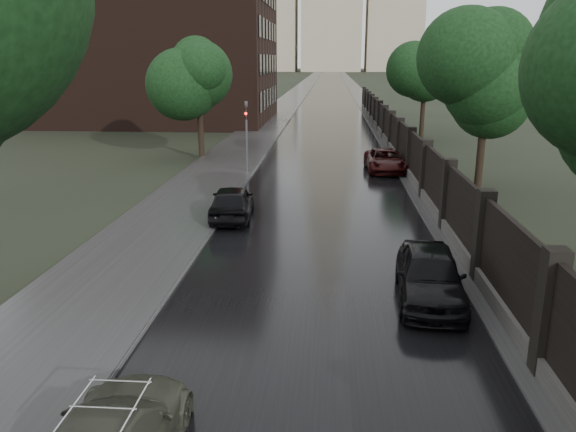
{
  "coord_description": "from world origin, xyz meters",
  "views": [
    {
      "loc": [
        0.23,
        -5.44,
        6.17
      ],
      "look_at": [
        -1.01,
        11.19,
        1.5
      ],
      "focal_mm": 35.0,
      "sensor_mm": 36.0,
      "label": 1
    }
  ],
  "objects_px": {
    "traffic_light": "(247,131)",
    "car_right_near": "(430,275)",
    "tree_right_c": "(425,76)",
    "car_right_far": "(385,161)",
    "hatchback_left": "(232,202)",
    "tree_left_far": "(198,75)",
    "tree_right_b": "(487,86)"
  },
  "relations": [
    {
      "from": "hatchback_left",
      "to": "tree_right_b",
      "type": "bearing_deg",
      "value": -155.58
    },
    {
      "from": "tree_left_far",
      "to": "traffic_light",
      "type": "xyz_separation_m",
      "value": [
        3.7,
        -5.01,
        -2.84
      ]
    },
    {
      "from": "car_right_near",
      "to": "tree_right_b",
      "type": "bearing_deg",
      "value": 75.58
    },
    {
      "from": "tree_right_c",
      "to": "car_right_far",
      "type": "bearing_deg",
      "value": -106.75
    },
    {
      "from": "hatchback_left",
      "to": "car_right_near",
      "type": "bearing_deg",
      "value": 127.21
    },
    {
      "from": "tree_left_far",
      "to": "traffic_light",
      "type": "bearing_deg",
      "value": -53.53
    },
    {
      "from": "traffic_light",
      "to": "car_right_far",
      "type": "relative_size",
      "value": 0.89
    },
    {
      "from": "tree_left_far",
      "to": "hatchback_left",
      "type": "relative_size",
      "value": 1.84
    },
    {
      "from": "tree_right_b",
      "to": "tree_right_c",
      "type": "relative_size",
      "value": 1.0
    },
    {
      "from": "traffic_light",
      "to": "hatchback_left",
      "type": "relative_size",
      "value": 0.99
    },
    {
      "from": "tree_left_far",
      "to": "tree_right_b",
      "type": "distance_m",
      "value": 17.45
    },
    {
      "from": "car_right_near",
      "to": "car_right_far",
      "type": "relative_size",
      "value": 0.93
    },
    {
      "from": "tree_left_far",
      "to": "car_right_near",
      "type": "bearing_deg",
      "value": -63.02
    },
    {
      "from": "tree_right_c",
      "to": "car_right_far",
      "type": "distance_m",
      "value": 14.87
    },
    {
      "from": "tree_right_c",
      "to": "car_right_far",
      "type": "relative_size",
      "value": 1.56
    },
    {
      "from": "tree_right_b",
      "to": "traffic_light",
      "type": "distance_m",
      "value": 12.44
    },
    {
      "from": "traffic_light",
      "to": "hatchback_left",
      "type": "distance_m",
      "value": 9.21
    },
    {
      "from": "traffic_light",
      "to": "car_right_near",
      "type": "relative_size",
      "value": 0.95
    },
    {
      "from": "traffic_light",
      "to": "car_right_near",
      "type": "height_order",
      "value": "traffic_light"
    },
    {
      "from": "hatchback_left",
      "to": "car_right_far",
      "type": "height_order",
      "value": "hatchback_left"
    },
    {
      "from": "tree_right_b",
      "to": "car_right_far",
      "type": "bearing_deg",
      "value": 133.15
    },
    {
      "from": "hatchback_left",
      "to": "traffic_light",
      "type": "bearing_deg",
      "value": -89.63
    },
    {
      "from": "tree_left_far",
      "to": "hatchback_left",
      "type": "distance_m",
      "value": 15.39
    },
    {
      "from": "tree_right_c",
      "to": "car_right_near",
      "type": "relative_size",
      "value": 1.67
    },
    {
      "from": "tree_right_c",
      "to": "hatchback_left",
      "type": "distance_m",
      "value": 26.81
    },
    {
      "from": "car_right_near",
      "to": "hatchback_left",
      "type": "bearing_deg",
      "value": 135.65
    },
    {
      "from": "hatchback_left",
      "to": "tree_right_c",
      "type": "bearing_deg",
      "value": -118.87
    },
    {
      "from": "hatchback_left",
      "to": "car_right_far",
      "type": "xyz_separation_m",
      "value": [
        7.0,
        10.4,
        -0.06
      ]
    },
    {
      "from": "tree_right_b",
      "to": "car_right_near",
      "type": "distance_m",
      "value": 14.83
    },
    {
      "from": "tree_right_b",
      "to": "car_right_near",
      "type": "bearing_deg",
      "value": -108.79
    },
    {
      "from": "tree_right_c",
      "to": "car_right_far",
      "type": "xyz_separation_m",
      "value": [
        -4.1,
        -13.63,
        -4.32
      ]
    },
    {
      "from": "tree_right_c",
      "to": "car_right_near",
      "type": "bearing_deg",
      "value": -98.28
    }
  ]
}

